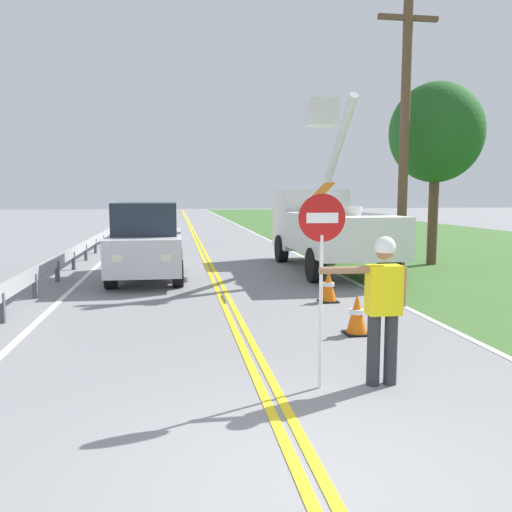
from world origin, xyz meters
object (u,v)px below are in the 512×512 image
stop_sign_paddle (322,247)px  roadside_tree_verge (436,133)px  utility_bucket_truck (325,224)px  utility_pole_near (405,131)px  oncoming_suv_nearest (147,240)px  traffic_cone_lead (357,314)px  flagger_worker (383,301)px  traffic_cone_mid (328,287)px

stop_sign_paddle → roadside_tree_verge: (6.70, 10.31, 2.56)m
utility_bucket_truck → utility_pole_near: size_ratio=0.86×
utility_bucket_truck → roadside_tree_verge: bearing=4.7°
roadside_tree_verge → oncoming_suv_nearest: bearing=-170.2°
traffic_cone_lead → roadside_tree_verge: (5.43, 8.03, 3.93)m
flagger_worker → stop_sign_paddle: stop_sign_paddle is taller
utility_pole_near → traffic_cone_mid: bearing=-130.4°
stop_sign_paddle → utility_bucket_truck: utility_bucket_truck is taller
stop_sign_paddle → utility_pole_near: 10.57m
utility_bucket_truck → oncoming_suv_nearest: (-5.41, -1.28, -0.35)m
traffic_cone_lead → roadside_tree_verge: size_ratio=0.12×
oncoming_suv_nearest → traffic_cone_mid: 5.59m
flagger_worker → utility_bucket_truck: size_ratio=0.27×
traffic_cone_mid → oncoming_suv_nearest: bearing=136.6°
stop_sign_paddle → traffic_cone_mid: stop_sign_paddle is taller
utility_bucket_truck → traffic_cone_lead: bearing=-102.3°
traffic_cone_lead → utility_bucket_truck: bearing=77.7°
stop_sign_paddle → utility_pole_near: (5.02, 8.98, 2.44)m
oncoming_suv_nearest → utility_pole_near: utility_pole_near is taller
flagger_worker → traffic_cone_lead: 2.45m
traffic_cone_mid → utility_bucket_truck: bearing=74.8°
oncoming_suv_nearest → utility_pole_near: 8.09m
stop_sign_paddle → traffic_cone_mid: bearing=72.3°
oncoming_suv_nearest → traffic_cone_lead: 7.49m
flagger_worker → traffic_cone_mid: bearing=80.8°
oncoming_suv_nearest → utility_pole_near: size_ratio=0.58×
utility_bucket_truck → traffic_cone_mid: utility_bucket_truck is taller
roadside_tree_verge → traffic_cone_lead: bearing=-124.0°
stop_sign_paddle → utility_bucket_truck: (2.95, 10.01, -0.30)m
utility_bucket_truck → roadside_tree_verge: (3.75, 0.31, 2.86)m
utility_bucket_truck → traffic_cone_mid: (-1.39, -5.09, -1.07)m
utility_bucket_truck → flagger_worker: bearing=-102.3°
utility_bucket_truck → traffic_cone_lead: 7.98m
utility_bucket_truck → oncoming_suv_nearest: bearing=-166.7°
oncoming_suv_nearest → roadside_tree_verge: 9.84m
utility_bucket_truck → utility_pole_near: (2.06, -1.03, 2.74)m
utility_bucket_truck → oncoming_suv_nearest: utility_bucket_truck is taller
traffic_cone_mid → flagger_worker: bearing=-99.2°
flagger_worker → traffic_cone_mid: (0.80, 4.93, -0.71)m
utility_pole_near → traffic_cone_lead: (-3.74, -6.70, -3.82)m
flagger_worker → utility_bucket_truck: 10.26m
oncoming_suv_nearest → roadside_tree_verge: size_ratio=0.78×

